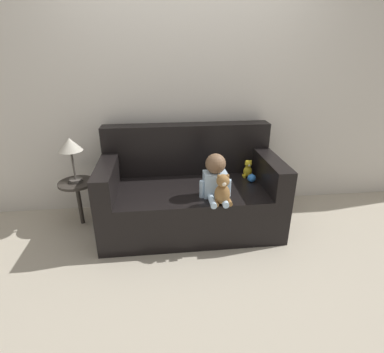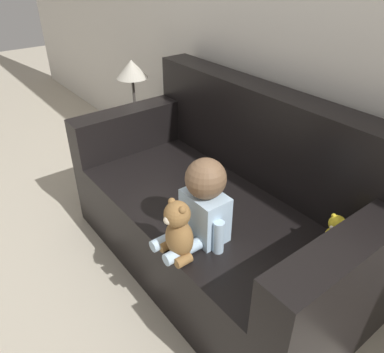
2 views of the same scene
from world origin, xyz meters
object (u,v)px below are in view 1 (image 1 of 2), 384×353
Objects in this scene: couch at (190,193)px; side_table at (73,162)px; person_baby at (215,177)px; teddy_bear_brown at (222,190)px; toy_ball at (252,178)px; plush_toy_side at (248,169)px.

couch is 1.86× the size of side_table.
person_baby is 1.42× the size of teddy_bear_brown.
toy_ball is (0.41, 0.26, -0.14)m from person_baby.
teddy_bear_brown is at bearing -23.03° from side_table.
person_baby is 0.57m from plush_toy_side.
toy_ball is at bearing 32.08° from person_baby.
side_table reaches higher than plush_toy_side.
side_table reaches higher than person_baby.
couch reaches higher than person_baby.
side_table is (-1.69, 0.02, 0.14)m from plush_toy_side.
couch reaches higher than toy_ball.
plush_toy_side is at bearing 55.16° from teddy_bear_brown.
side_table reaches higher than teddy_bear_brown.
couch is 6.13× the size of teddy_bear_brown.
plush_toy_side is at bearing 43.47° from person_baby.
teddy_bear_brown reaches higher than toy_ball.
teddy_bear_brown is 0.66m from plush_toy_side.
person_baby is at bearing -147.92° from toy_ball.
toy_ball is (0.38, 0.41, -0.09)m from teddy_bear_brown.
plush_toy_side is 1.70m from side_table.
person_baby is at bearing 101.70° from teddy_bear_brown.
toy_ball is at bearing 47.31° from teddy_bear_brown.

